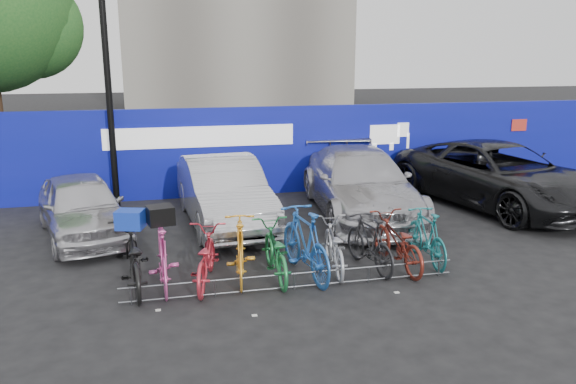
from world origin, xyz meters
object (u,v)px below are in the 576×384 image
object	(u,v)px
car_2	(360,183)
bike_3	(240,249)
car_1	(224,192)
bike_7	(369,243)
bike_8	(397,242)
bike_9	(427,236)
bike_2	(205,258)
bike_5	(305,242)
bike_1	(163,256)
car_3	(498,175)
bike_0	(133,258)
bike_rack	(294,280)
lamppost	(107,76)
car_0	(82,207)
bike_6	(333,246)
bike_4	(275,251)

from	to	relation	value
car_2	bike_3	xyz separation A→B (m)	(-3.37, -3.36, -0.23)
car_1	bike_3	distance (m)	3.28
bike_7	bike_8	world-z (taller)	bike_7
bike_9	bike_2	bearing A→B (deg)	3.92
bike_5	bike_1	bearing A→B (deg)	-9.94
car_3	bike_0	bearing A→B (deg)	-172.69
bike_0	bike_3	xyz separation A→B (m)	(1.78, 0.00, 0.03)
bike_rack	bike_1	world-z (taller)	bike_1
lamppost	car_0	bearing A→B (deg)	-102.71
car_2	bike_2	distance (m)	5.28
bike_0	bike_2	size ratio (longest dim) A/B	1.11
bike_5	bike_rack	bearing A→B (deg)	50.62
car_1	bike_5	size ratio (longest dim) A/B	2.23
bike_rack	bike_7	xyz separation A→B (m)	(1.52, 0.58, 0.34)
lamppost	bike_8	distance (m)	8.06
bike_0	bike_5	xyz separation A→B (m)	(2.89, -0.11, 0.09)
car_1	bike_0	xyz separation A→B (m)	(-1.87, -3.28, -0.23)
bike_3	bike_6	xyz separation A→B (m)	(1.67, 0.03, -0.09)
lamppost	bike_1	bearing A→B (deg)	-78.42
bike_7	bike_0	bearing A→B (deg)	-9.45
bike_rack	bike_4	distance (m)	0.69
bike_2	bike_7	size ratio (longest dim) A/B	1.07
bike_0	bike_3	distance (m)	1.78
car_0	bike_2	distance (m)	3.90
bike_rack	bike_7	distance (m)	1.67
car_0	bike_6	size ratio (longest dim) A/B	2.24
bike_4	bike_5	world-z (taller)	bike_5
car_0	bike_8	distance (m)	6.56
bike_4	bike_2	bearing A→B (deg)	1.69
car_2	bike_7	distance (m)	3.59
car_0	bike_0	distance (m)	3.25
bike_9	bike_6	bearing A→B (deg)	1.82
bike_0	bike_2	xyz separation A→B (m)	(1.17, -0.10, -0.05)
car_0	car_3	distance (m)	9.98
bike_rack	bike_6	bearing A→B (deg)	37.84
bike_3	bike_4	xyz separation A→B (m)	(0.59, -0.07, -0.07)
bike_6	car_2	bearing A→B (deg)	-110.02
bike_1	bike_3	distance (m)	1.30
car_2	bike_2	xyz separation A→B (m)	(-3.98, -3.46, -0.30)
car_3	bike_0	size ratio (longest dim) A/B	2.93
bike_0	bike_8	bearing A→B (deg)	172.46
bike_2	bike_5	world-z (taller)	bike_5
bike_6	lamppost	bearing A→B (deg)	-45.51
car_1	bike_0	bearing A→B (deg)	-124.44
lamppost	car_2	distance (m)	6.60
lamppost	bike_4	bearing A→B (deg)	-61.09
bike_rack	bike_6	world-z (taller)	bike_6
lamppost	bike_2	size ratio (longest dim) A/B	3.41
car_3	bike_6	distance (m)	6.31
bike_rack	bike_8	world-z (taller)	bike_8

